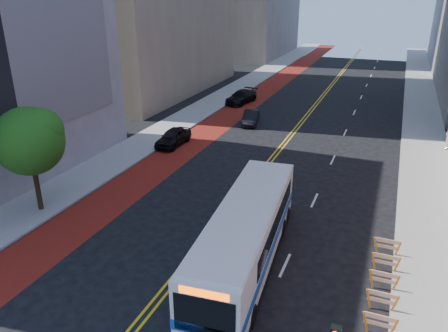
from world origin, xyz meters
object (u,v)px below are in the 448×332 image
car_c (241,97)px  street_tree (30,139)px  car_b (251,117)px  transit_bus (247,235)px  car_a (173,137)px

car_c → street_tree: bearing=-84.1°
street_tree → car_b: street_tree is taller
car_b → car_c: size_ratio=0.80×
street_tree → car_b: (6.38, 23.28, -4.22)m
transit_bus → car_a: 19.50m
car_b → car_c: bearing=104.8°
transit_bus → car_b: 25.35m
car_b → car_c: 8.94m
car_b → transit_bus: bearing=-83.3°
street_tree → car_c: street_tree is taller
car_b → street_tree: bearing=-116.5°
car_b → car_a: bearing=-127.6°
street_tree → car_a: (1.94, 14.35, -4.14)m
transit_bus → car_b: bearing=102.9°
car_a → car_c: size_ratio=0.85×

